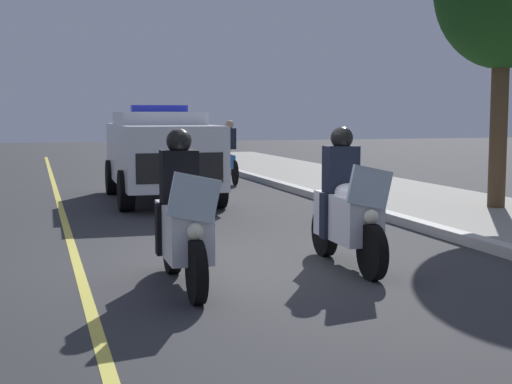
{
  "coord_description": "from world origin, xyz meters",
  "views": [
    {
      "loc": [
        8.83,
        -2.65,
        1.89
      ],
      "look_at": [
        -0.02,
        0.0,
        0.9
      ],
      "focal_mm": 52.04,
      "sensor_mm": 36.0,
      "label": 1
    }
  ],
  "objects": [
    {
      "name": "ground_plane",
      "position": [
        0.0,
        0.0,
        0.0
      ],
      "size": [
        80.0,
        80.0,
        0.0
      ],
      "primitive_type": "plane",
      "color": "#333335"
    },
    {
      "name": "curb_strip",
      "position": [
        0.0,
        3.3,
        0.07
      ],
      "size": [
        48.0,
        0.24,
        0.15
      ],
      "primitive_type": "cube",
      "color": "#B7B5AD",
      "rests_on": "ground"
    },
    {
      "name": "lane_stripe_center",
      "position": [
        0.0,
        -2.18,
        0.0
      ],
      "size": [
        48.0,
        0.12,
        0.01
      ],
      "primitive_type": "cube",
      "color": "#E0D14C",
      "rests_on": "ground"
    },
    {
      "name": "police_motorcycle_lead_left",
      "position": [
        1.0,
        -1.13,
        0.7
      ],
      "size": [
        2.14,
        0.57,
        1.72
      ],
      "color": "black",
      "rests_on": "ground"
    },
    {
      "name": "police_motorcycle_lead_right",
      "position": [
        0.54,
        0.99,
        0.7
      ],
      "size": [
        2.14,
        0.57,
        1.72
      ],
      "color": "black",
      "rests_on": "ground"
    },
    {
      "name": "police_suv",
      "position": [
        -6.99,
        -0.06,
        1.07
      ],
      "size": [
        4.94,
        2.15,
        2.05
      ],
      "color": "silver",
      "rests_on": "ground"
    },
    {
      "name": "cyclist_background",
      "position": [
        -10.31,
        2.35,
        0.84
      ],
      "size": [
        1.76,
        0.32,
        1.69
      ],
      "color": "black",
      "rests_on": "ground"
    }
  ]
}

